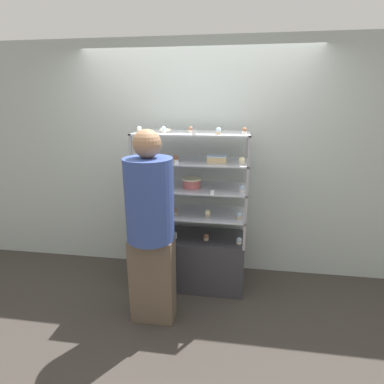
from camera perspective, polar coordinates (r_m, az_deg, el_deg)
ground_plane at (r=3.55m, az=0.00°, el=-16.66°), size 20.00×20.00×0.00m
back_wall at (r=3.41m, az=0.97°, el=5.74°), size 8.00×0.05×2.60m
display_base at (r=3.40m, az=0.00°, el=-12.69°), size 1.12×0.51×0.57m
display_riser_lower at (r=3.17m, az=0.00°, el=-4.13°), size 1.12×0.51×0.28m
display_riser_middle at (r=3.08m, az=0.00°, el=0.68°), size 1.12×0.51×0.28m
display_riser_upper at (r=3.01m, az=0.00°, el=5.73°), size 1.12×0.51×0.28m
display_riser_top at (r=2.97m, az=0.00°, el=10.96°), size 1.12×0.51×0.28m
layer_cake_centerpiece at (r=3.03m, az=-0.10°, el=1.76°), size 0.19×0.19×0.10m
sheet_cake_frosted at (r=2.93m, az=4.79°, el=6.34°), size 0.18×0.15×0.07m
cupcake_0 at (r=3.25m, az=-9.00°, el=-8.11°), size 0.05×0.05×0.07m
cupcake_1 at (r=3.22m, az=-3.30°, el=-8.18°), size 0.05×0.05×0.07m
cupcake_2 at (r=3.17m, az=2.71°, el=-8.56°), size 0.05×0.05×0.07m
cupcake_3 at (r=3.13m, az=8.95°, el=-9.14°), size 0.05×0.05×0.07m
price_tag_0 at (r=3.10m, az=-5.38°, el=-9.50°), size 0.04×0.00×0.04m
cupcake_4 at (r=3.20m, az=-8.81°, el=-3.12°), size 0.06×0.06×0.07m
cupcake_5 at (r=3.09m, az=-3.32°, el=-3.66°), size 0.06×0.06×0.07m
cupcake_6 at (r=3.03m, az=3.00°, el=-4.07°), size 0.06×0.06×0.07m
cupcake_7 at (r=3.01m, az=8.97°, el=-4.46°), size 0.06×0.06×0.07m
price_tag_1 at (r=2.98m, az=-5.15°, el=-4.77°), size 0.04×0.00×0.04m
cupcake_8 at (r=3.08m, az=-9.41°, el=1.38°), size 0.05×0.05×0.06m
cupcake_9 at (r=2.94m, az=9.50°, el=0.64°), size 0.05×0.05×0.06m
price_tag_2 at (r=2.82m, az=3.89°, el=-0.06°), size 0.04×0.00×0.04m
cupcake_10 at (r=3.03m, az=-9.53°, el=6.50°), size 0.06×0.06×0.07m
cupcake_11 at (r=2.95m, az=-3.16°, el=6.43°), size 0.06×0.06×0.07m
cupcake_12 at (r=2.86m, az=9.47°, el=5.89°), size 0.06×0.06×0.07m
price_tag_3 at (r=2.80m, az=-2.95°, el=5.65°), size 0.04×0.00×0.04m
cupcake_13 at (r=2.97m, az=-10.01°, el=11.63°), size 0.05×0.05×0.06m
cupcake_14 at (r=2.95m, az=-5.44°, el=11.77°), size 0.05×0.05×0.06m
cupcake_15 at (r=2.91m, az=-0.29°, el=11.78°), size 0.05×0.05×0.06m
cupcake_16 at (r=2.81m, az=5.06°, el=11.53°), size 0.05×0.05×0.06m
cupcake_17 at (r=2.84m, az=9.96°, el=11.39°), size 0.05×0.05×0.06m
price_tag_4 at (r=2.73m, az=0.38°, el=11.26°), size 0.04×0.00×0.04m
donut_glazed at (r=3.01m, az=-5.13°, el=11.61°), size 0.12×0.12×0.03m
customer_figure at (r=2.61m, az=-7.90°, el=-6.32°), size 0.41×0.41×1.76m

